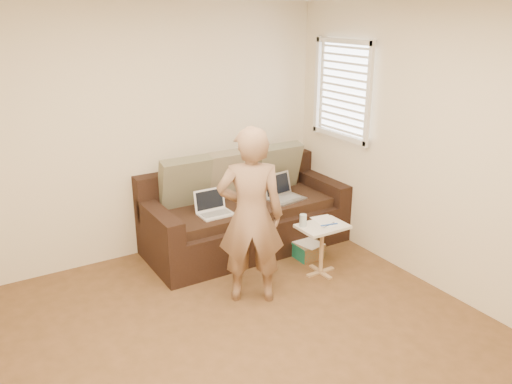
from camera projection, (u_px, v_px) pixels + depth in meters
floor at (262, 359)px, 3.93m from camera, size 4.50×4.50×0.00m
wall_back at (147, 134)px, 5.31m from camera, size 4.00×0.00×4.00m
wall_right at (458, 158)px, 4.48m from camera, size 0.00×4.50×4.50m
window_blinds at (343, 90)px, 5.52m from camera, size 0.12×0.88×1.08m
sofa at (246, 211)px, 5.66m from camera, size 2.20×0.95×0.85m
pillow_left at (185, 182)px, 5.44m from camera, size 0.55×0.29×0.57m
pillow_mid at (231, 174)px, 5.71m from camera, size 0.55×0.27×0.57m
pillow_right at (277, 167)px, 5.98m from camera, size 0.55×0.28×0.57m
laptop_silver at (287, 200)px, 5.73m from camera, size 0.42×0.34×0.25m
laptop_white at (216, 215)px, 5.30m from camera, size 0.34×0.25×0.25m
person at (251, 216)px, 4.51m from camera, size 0.71×0.64×1.62m
side_table at (321, 249)px, 5.13m from camera, size 0.47×0.33×0.52m
drinking_glass at (303, 220)px, 5.01m from camera, size 0.07×0.07×0.12m
scissors at (329, 225)px, 5.04m from camera, size 0.19×0.12×0.02m
paper_on_table at (326, 221)px, 5.14m from camera, size 0.25×0.33×0.00m
striped_box at (307, 250)px, 5.52m from camera, size 0.28×0.28×0.18m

